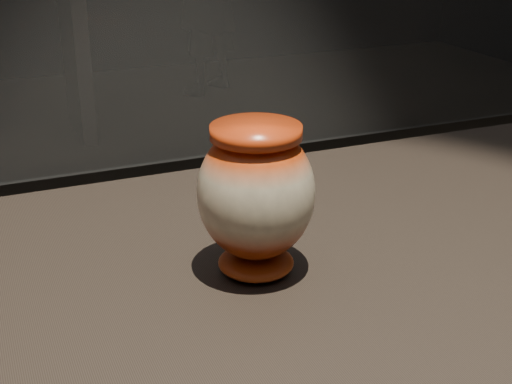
{
  "coord_description": "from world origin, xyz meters",
  "views": [
    {
      "loc": [
        -0.22,
        -0.58,
        1.29
      ],
      "look_at": [
        0.06,
        0.07,
        1.0
      ],
      "focal_mm": 50.0,
      "sensor_mm": 36.0,
      "label": 1
    }
  ],
  "objects": [
    {
      "name": "main_vase",
      "position": [
        0.06,
        0.07,
        0.99
      ],
      "size": [
        0.14,
        0.14,
        0.17
      ],
      "rotation": [
        0.0,
        0.0,
        0.11
      ],
      "color": "maroon",
      "rests_on": "display_plinth"
    }
  ]
}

